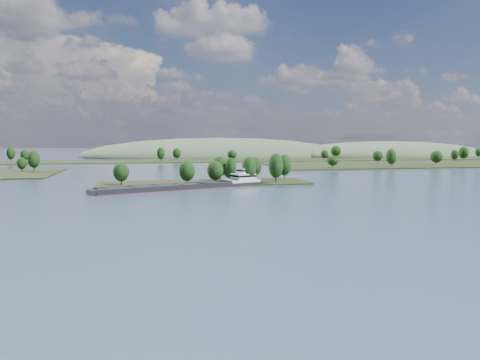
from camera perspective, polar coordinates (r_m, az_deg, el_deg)
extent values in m
plane|color=#3D5169|center=(165.77, -1.71, -2.42)|extent=(1800.00, 1800.00, 0.00)
cube|color=black|center=(224.70, -4.41, -0.43)|extent=(100.00, 30.00, 1.20)
cylinder|color=black|center=(216.71, 1.12, 0.09)|extent=(0.50, 0.50, 4.16)
ellipsoid|color=black|center=(216.31, 1.12, 1.48)|extent=(6.69, 6.69, 10.70)
cylinder|color=black|center=(234.70, -2.41, 0.45)|extent=(0.50, 0.50, 3.98)
ellipsoid|color=black|center=(234.34, -2.41, 1.68)|extent=(7.46, 7.46, 10.24)
cylinder|color=black|center=(217.45, -3.03, 0.01)|extent=(0.50, 0.50, 3.48)
ellipsoid|color=black|center=(217.10, -3.03, 1.17)|extent=(7.66, 7.66, 8.94)
cylinder|color=black|center=(231.68, -1.29, 0.25)|extent=(0.50, 0.50, 2.85)
ellipsoid|color=black|center=(231.40, -1.29, 1.15)|extent=(6.17, 6.17, 7.33)
cylinder|color=black|center=(212.18, -6.48, -0.13)|extent=(0.50, 0.50, 3.63)
ellipsoid|color=black|center=(211.81, -6.49, 1.12)|extent=(7.32, 7.32, 9.34)
cylinder|color=black|center=(217.33, -14.27, -0.16)|extent=(0.50, 0.50, 3.38)
ellipsoid|color=black|center=(216.99, -14.30, 0.97)|extent=(7.17, 7.17, 8.69)
cylinder|color=black|center=(230.17, -1.13, 0.34)|extent=(0.50, 0.50, 3.78)
ellipsoid|color=black|center=(229.82, -1.13, 1.53)|extent=(5.48, 5.48, 9.71)
cylinder|color=black|center=(240.11, 5.41, 0.56)|extent=(0.50, 0.50, 4.19)
ellipsoid|color=black|center=(239.74, 5.42, 1.83)|extent=(7.36, 7.36, 10.77)
cylinder|color=black|center=(221.69, 4.39, 0.24)|extent=(0.50, 0.50, 4.61)
ellipsoid|color=black|center=(221.27, 4.40, 1.76)|extent=(6.96, 6.96, 11.86)
cylinder|color=black|center=(237.50, 1.78, 0.48)|extent=(0.50, 0.50, 3.78)
ellipsoid|color=black|center=(237.15, 1.78, 1.64)|extent=(7.09, 7.09, 9.73)
cylinder|color=black|center=(320.69, -23.80, 1.35)|extent=(0.50, 0.50, 4.31)
ellipsoid|color=black|center=(320.42, -23.84, 2.32)|extent=(7.40, 7.40, 11.07)
cylinder|color=black|center=(320.81, -25.05, 1.18)|extent=(0.50, 0.50, 3.00)
ellipsoid|color=black|center=(320.60, -25.07, 1.86)|extent=(5.69, 5.69, 7.70)
cube|color=black|center=(429.37, 25.25, 1.75)|extent=(320.00, 90.00, 1.60)
cylinder|color=black|center=(336.87, 11.24, 1.72)|extent=(0.50, 0.50, 2.82)
ellipsoid|color=black|center=(336.68, 11.25, 2.33)|extent=(7.98, 7.98, 7.25)
cylinder|color=black|center=(474.85, 25.58, 2.37)|extent=(0.50, 0.50, 4.24)
ellipsoid|color=black|center=(474.67, 25.61, 3.02)|extent=(8.75, 8.75, 10.90)
cylinder|color=black|center=(392.79, 22.80, 1.96)|extent=(0.50, 0.50, 3.69)
ellipsoid|color=black|center=(392.59, 22.82, 2.64)|extent=(9.57, 9.57, 9.48)
cylinder|color=black|center=(355.09, 17.93, 1.86)|extent=(0.50, 0.50, 4.34)
ellipsoid|color=black|center=(354.83, 17.96, 2.75)|extent=(7.47, 7.47, 11.15)
cylinder|color=black|center=(369.92, 18.13, 1.93)|extent=(0.50, 0.50, 3.65)
ellipsoid|color=black|center=(369.71, 18.15, 2.65)|extent=(5.51, 5.51, 9.40)
cylinder|color=black|center=(405.73, 16.43, 2.22)|extent=(0.50, 0.50, 3.41)
ellipsoid|color=black|center=(405.55, 16.45, 2.83)|extent=(8.37, 8.37, 8.76)
cylinder|color=black|center=(461.24, 24.68, 2.29)|extent=(0.50, 0.50, 3.46)
ellipsoid|color=black|center=(461.08, 24.70, 2.84)|extent=(6.90, 6.90, 8.91)
cube|color=black|center=(443.23, -8.13, 2.29)|extent=(900.00, 60.00, 1.20)
cylinder|color=black|center=(455.84, -26.13, 2.25)|extent=(0.50, 0.50, 4.50)
ellipsoid|color=black|center=(455.64, -26.16, 2.97)|extent=(7.03, 7.03, 11.58)
cylinder|color=black|center=(456.26, 10.26, 2.62)|extent=(0.50, 0.50, 3.22)
ellipsoid|color=black|center=(456.10, 10.26, 3.13)|extent=(7.25, 7.25, 8.29)
cylinder|color=black|center=(447.96, -7.71, 2.64)|extent=(0.50, 0.50, 3.82)
ellipsoid|color=black|center=(447.78, -7.72, 3.26)|extent=(7.93, 7.93, 9.83)
cylinder|color=black|center=(554.32, 27.05, 2.58)|extent=(0.50, 0.50, 3.45)
ellipsoid|color=black|center=(554.19, 27.07, 3.04)|extent=(6.76, 6.76, 8.88)
cylinder|color=black|center=(499.34, 11.60, 2.87)|extent=(0.50, 0.50, 4.30)
ellipsoid|color=black|center=(499.16, 11.61, 3.49)|extent=(10.75, 10.75, 11.05)
cylinder|color=black|center=(447.51, -24.73, 2.21)|extent=(0.50, 0.50, 3.70)
ellipsoid|color=black|center=(447.33, -24.75, 2.81)|extent=(7.22, 7.22, 9.51)
cylinder|color=black|center=(437.96, -0.96, 2.60)|extent=(0.50, 0.50, 3.32)
ellipsoid|color=black|center=(437.79, -0.97, 3.15)|extent=(9.05, 9.05, 8.54)
cylinder|color=black|center=(423.79, -9.62, 2.50)|extent=(0.50, 0.50, 4.23)
ellipsoid|color=black|center=(423.58, -9.63, 3.23)|extent=(6.92, 6.92, 10.88)
ellipsoid|color=#43573B|center=(588.12, 17.57, 2.80)|extent=(260.00, 140.00, 36.00)
ellipsoid|color=#43573B|center=(549.44, -2.56, 2.88)|extent=(320.00, 160.00, 44.00)
cube|color=black|center=(202.11, -6.91, -0.95)|extent=(74.69, 35.43, 2.09)
cube|color=maroon|center=(202.16, -6.91, -1.07)|extent=(74.93, 35.67, 0.24)
cube|color=black|center=(203.13, -9.42, -0.57)|extent=(55.45, 20.90, 0.76)
cube|color=black|center=(194.61, -8.35, -0.81)|extent=(55.45, 20.90, 0.76)
cube|color=black|center=(198.87, -8.89, -0.73)|extent=(56.51, 27.91, 0.29)
cube|color=black|center=(191.56, -14.65, -0.97)|extent=(10.75, 10.30, 0.33)
cube|color=black|center=(194.96, -11.72, -0.81)|extent=(10.75, 10.30, 0.33)
cube|color=black|center=(198.84, -8.89, -0.64)|extent=(10.75, 10.30, 0.33)
cube|color=black|center=(203.19, -6.18, -0.49)|extent=(10.75, 10.30, 0.33)
cube|color=black|center=(207.98, -3.59, -0.34)|extent=(10.75, 10.30, 0.33)
cube|color=black|center=(188.93, -17.53, -1.46)|extent=(5.66, 9.02, 1.90)
cylinder|color=black|center=(189.03, -17.26, -1.04)|extent=(0.29, 0.29, 2.09)
cube|color=silver|center=(216.16, 0.17, -0.08)|extent=(17.46, 13.87, 1.14)
cube|color=silver|center=(216.50, 0.38, 0.43)|extent=(11.57, 10.45, 2.86)
cube|color=black|center=(216.47, 0.38, 0.53)|extent=(11.82, 10.70, 0.86)
cube|color=silver|center=(216.83, 0.60, 1.09)|extent=(7.34, 7.34, 2.09)
cube|color=black|center=(216.80, 0.60, 1.19)|extent=(7.59, 7.59, 0.76)
cube|color=silver|center=(216.75, 0.60, 1.40)|extent=(7.83, 7.83, 0.19)
cylinder|color=silver|center=(217.98, 1.12, 1.72)|extent=(0.24, 0.24, 2.47)
cylinder|color=black|center=(217.12, -0.66, 1.45)|extent=(0.61, 0.61, 1.14)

